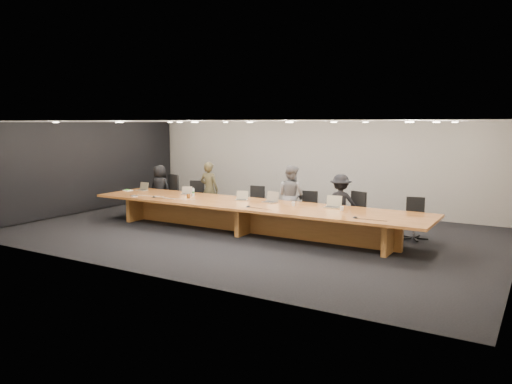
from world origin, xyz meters
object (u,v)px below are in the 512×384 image
at_px(chair_far_left, 167,193).
at_px(laptop_a, 142,186).
at_px(laptop_b, 186,191).
at_px(av_box, 134,196).
at_px(conference_table, 250,212).
at_px(person_d, 340,203).
at_px(chair_left, 195,198).
at_px(chair_mid_right, 308,210).
at_px(person_a, 160,188).
at_px(chair_far_right, 414,218).
at_px(person_c, 291,196).
at_px(amber_mug, 188,196).
at_px(person_b, 209,189).
at_px(laptop_c, 241,196).
at_px(laptop_d, 270,197).
at_px(laptop_e, 332,202).
at_px(paper_cup_near, 293,204).
at_px(mic_left, 154,197).
at_px(mic_right, 355,217).
at_px(mic_center, 248,206).
at_px(paper_cup_far, 342,209).
at_px(chair_mid_left, 254,204).
at_px(water_bottle, 193,192).
at_px(chair_right, 353,212).

bearing_deg(chair_far_left, laptop_a, -91.38).
relative_size(laptop_b, av_box, 1.67).
height_order(conference_table, person_d, person_d).
xyz_separation_m(chair_left, laptop_b, (0.28, -0.78, 0.34)).
height_order(chair_mid_right, person_a, person_a).
bearing_deg(chair_far_right, person_d, 172.39).
xyz_separation_m(person_c, amber_mug, (-2.44, -1.27, -0.02)).
relative_size(person_b, laptop_c, 5.27).
distance_m(chair_mid_right, laptop_d, 1.14).
bearing_deg(laptop_e, chair_far_left, 169.06).
xyz_separation_m(chair_left, chair_mid_right, (3.67, 0.04, -0.03)).
height_order(person_c, paper_cup_near, person_c).
distance_m(person_c, laptop_d, 0.82).
bearing_deg(mic_left, paper_cup_near, 9.52).
bearing_deg(person_a, laptop_b, 148.87).
bearing_deg(conference_table, amber_mug, -176.97).
bearing_deg(av_box, chair_mid_right, 44.15).
bearing_deg(person_c, person_d, -161.86).
bearing_deg(person_a, laptop_e, 167.57).
bearing_deg(laptop_c, chair_mid_right, 13.32).
xyz_separation_m(chair_mid_right, laptop_c, (-1.49, -0.89, 0.38)).
bearing_deg(mic_right, laptop_b, 170.29).
bearing_deg(mic_center, laptop_a, 168.18).
height_order(chair_left, mic_right, chair_left).
bearing_deg(person_d, paper_cup_far, 96.46).
height_order(chair_mid_left, laptop_a, chair_mid_left).
distance_m(chair_mid_left, laptop_e, 2.75).
bearing_deg(person_a, amber_mug, 143.69).
bearing_deg(person_a, water_bottle, 149.93).
relative_size(person_a, laptop_d, 4.04).
distance_m(conference_table, amber_mug, 1.90).
xyz_separation_m(amber_mug, av_box, (-1.49, -0.51, -0.04)).
bearing_deg(mic_right, paper_cup_near, 158.79).
height_order(chair_right, water_bottle, chair_right).
height_order(paper_cup_far, mic_left, paper_cup_far).
bearing_deg(laptop_d, paper_cup_far, 1.88).
xyz_separation_m(person_a, laptop_b, (1.70, -0.84, 0.14)).
bearing_deg(laptop_d, chair_left, 172.74).
xyz_separation_m(water_bottle, av_box, (-1.37, -0.88, -0.09)).
distance_m(chair_far_left, person_c, 4.31).
bearing_deg(laptop_b, amber_mug, -67.45).
relative_size(chair_left, person_b, 0.65).
bearing_deg(person_b, laptop_c, 149.00).
bearing_deg(mic_right, chair_mid_left, 154.15).
height_order(chair_far_left, chair_left, chair_far_left).
bearing_deg(amber_mug, laptop_b, 134.06).
height_order(paper_cup_near, mic_left, paper_cup_near).
relative_size(chair_far_right, laptop_e, 2.74).
bearing_deg(paper_cup_far, mic_center, -162.44).
xyz_separation_m(laptop_e, paper_cup_near, (-0.92, -0.23, -0.10)).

